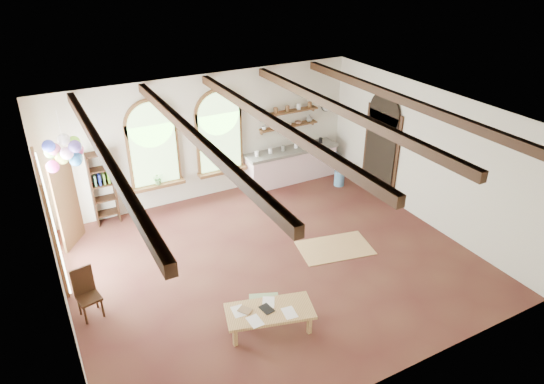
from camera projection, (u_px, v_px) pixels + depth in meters
floor at (273, 262)px, 10.20m from camera, size 8.00×8.00×0.00m
ceiling_beams at (273, 122)px, 8.76m from camera, size 6.20×6.80×0.18m
window_left at (153, 147)px, 11.52m from camera, size 1.30×0.28×2.20m
window_right at (219, 135)px, 12.24m from camera, size 1.30×0.28×2.20m
left_doorway at (51, 223)px, 9.41m from camera, size 0.10×1.90×2.50m
right_doorway at (380, 154)px, 12.51m from camera, size 0.10×1.30×2.40m
kitchen_counter at (291, 164)px, 13.44m from camera, size 2.68×0.62×0.94m
wall_shelf_lower at (289, 126)px, 13.07m from camera, size 1.70×0.24×0.04m
wall_shelf_upper at (289, 112)px, 12.89m from camera, size 1.70×0.24×0.04m
wall_clock at (326, 106)px, 13.49m from camera, size 0.32×0.04×0.32m
bookshelf at (103, 188)px, 11.24m from camera, size 0.53×0.32×1.80m
coffee_table at (270, 312)px, 8.29m from camera, size 1.63×1.07×0.43m
side_chair at (90, 303)px, 8.65m from camera, size 0.44×0.44×0.96m
floor_mat at (335, 248)px, 10.66m from camera, size 1.74×1.27×0.02m
floor_cushion at (265, 305)px, 8.95m from camera, size 0.72×0.72×0.09m
water_jug_a at (334, 161)px, 14.14m from camera, size 0.31×0.31×0.60m
water_jug_b at (339, 177)px, 13.27m from camera, size 0.28×0.28×0.55m
balloon_cluster at (65, 152)px, 9.48m from camera, size 0.77×0.82×1.15m
table_book at (243, 313)px, 8.18m from camera, size 0.27×0.29×0.02m
tablet at (267, 309)px, 8.28m from camera, size 0.21×0.28×0.01m
potted_plant_left at (158, 179)px, 11.81m from camera, size 0.27×0.23×0.30m
potted_plant_right at (222, 165)px, 12.52m from camera, size 0.27×0.23×0.30m
shelf_cup_a at (264, 128)px, 12.73m from camera, size 0.12×0.10×0.10m
shelf_cup_b at (276, 126)px, 12.88m from camera, size 0.10×0.10×0.09m
shelf_bowl_a at (287, 125)px, 13.03m from camera, size 0.22×0.22×0.05m
shelf_bowl_b at (298, 122)px, 13.18m from camera, size 0.20×0.20×0.06m
shelf_vase at (309, 118)px, 13.29m from camera, size 0.18×0.18×0.19m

